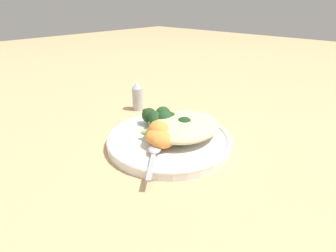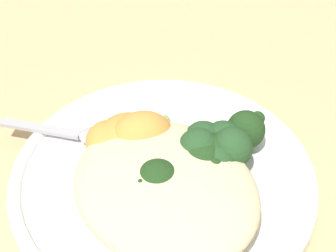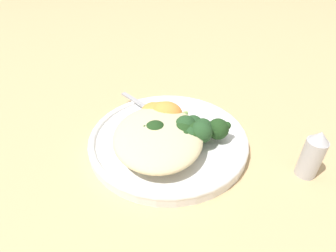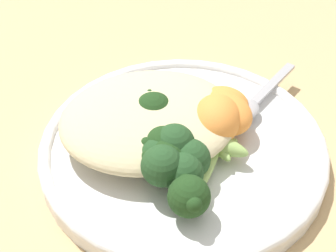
{
  "view_description": "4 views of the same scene",
  "coord_description": "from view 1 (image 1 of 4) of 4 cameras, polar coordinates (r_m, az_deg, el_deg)",
  "views": [
    {
      "loc": [
        0.37,
        0.34,
        0.29
      ],
      "look_at": [
        0.0,
        -0.0,
        0.04
      ],
      "focal_mm": 28.0,
      "sensor_mm": 36.0,
      "label": 1
    },
    {
      "loc": [
        -0.27,
        0.2,
        0.38
      ],
      "look_at": [
        0.01,
        -0.02,
        0.06
      ],
      "focal_mm": 60.0,
      "sensor_mm": 36.0,
      "label": 2
    },
    {
      "loc": [
        -0.35,
        0.03,
        0.3
      ],
      "look_at": [
        -0.0,
        0.0,
        0.04
      ],
      "focal_mm": 28.0,
      "sensor_mm": 36.0,
      "label": 3
    },
    {
      "loc": [
        -0.1,
        -0.36,
        0.38
      ],
      "look_at": [
        -0.01,
        0.01,
        0.04
      ],
      "focal_mm": 60.0,
      "sensor_mm": 36.0,
      "label": 4
    }
  ],
  "objects": [
    {
      "name": "salt_shaker",
      "position": [
        0.75,
        -6.68,
        6.41
      ],
      "size": [
        0.03,
        0.03,
        0.08
      ],
      "color": "#B2B2B7",
      "rests_on": "ground_plane"
    },
    {
      "name": "sweet_potato_chunk_0",
      "position": [
        0.54,
        -1.71,
        -1.22
      ],
      "size": [
        0.06,
        0.07,
        0.04
      ],
      "primitive_type": "ellipsoid",
      "rotation": [
        0.0,
        0.0,
        1.19
      ],
      "color": "orange",
      "rests_on": "plate"
    },
    {
      "name": "broccoli_stalk_2",
      "position": [
        0.58,
        -0.15,
        0.88
      ],
      "size": [
        0.09,
        0.04,
        0.04
      ],
      "rotation": [
        0.0,
        0.0,
        3.21
      ],
      "color": "#8EB25B",
      "rests_on": "plate"
    },
    {
      "name": "broccoli_stalk_1",
      "position": [
        0.56,
        1.96,
        -0.39
      ],
      "size": [
        0.1,
        0.09,
        0.04
      ],
      "rotation": [
        0.0,
        0.0,
        2.43
      ],
      "color": "#8EB25B",
      "rests_on": "plate"
    },
    {
      "name": "kale_tuft",
      "position": [
        0.6,
        -1.29,
        1.67
      ],
      "size": [
        0.06,
        0.06,
        0.04
      ],
      "color": "#234723",
      "rests_on": "plate"
    },
    {
      "name": "plate",
      "position": [
        0.57,
        0.25,
        -2.87
      ],
      "size": [
        0.27,
        0.27,
        0.02
      ],
      "color": "white",
      "rests_on": "ground_plane"
    },
    {
      "name": "sweet_potato_chunk_2",
      "position": [
        0.51,
        -1.07,
        -3.16
      ],
      "size": [
        0.06,
        0.06,
        0.03
      ],
      "primitive_type": "ellipsoid",
      "rotation": [
        0.0,
        0.0,
        5.77
      ],
      "color": "orange",
      "rests_on": "plate"
    },
    {
      "name": "spoon",
      "position": [
        0.49,
        -3.12,
        -5.99
      ],
      "size": [
        0.1,
        0.09,
        0.01
      ],
      "rotation": [
        0.0,
        0.0,
        0.69
      ],
      "color": "#A3A3A8",
      "rests_on": "plate"
    },
    {
      "name": "quinoa_mound",
      "position": [
        0.57,
        3.6,
        0.02
      ],
      "size": [
        0.17,
        0.14,
        0.04
      ],
      "primitive_type": "ellipsoid",
      "color": "beige",
      "rests_on": "plate"
    },
    {
      "name": "sweet_potato_chunk_1",
      "position": [
        0.52,
        -1.83,
        -2.43
      ],
      "size": [
        0.07,
        0.07,
        0.03
      ],
      "primitive_type": "ellipsoid",
      "rotation": [
        0.0,
        0.0,
        5.13
      ],
      "color": "orange",
      "rests_on": "plate"
    },
    {
      "name": "broccoli_stalk_3",
      "position": [
        0.59,
        -1.0,
        1.16
      ],
      "size": [
        0.08,
        0.05,
        0.04
      ],
      "rotation": [
        0.0,
        0.0,
        3.48
      ],
      "color": "#8EB25B",
      "rests_on": "plate"
    },
    {
      "name": "broccoli_stalk_4",
      "position": [
        0.61,
        -3.95,
        1.76
      ],
      "size": [
        0.07,
        0.1,
        0.04
      ],
      "rotation": [
        0.0,
        0.0,
        4.1
      ],
      "color": "#8EB25B",
      "rests_on": "plate"
    },
    {
      "name": "ground_plane",
      "position": [
        0.58,
        0.28,
        -3.91
      ],
      "size": [
        4.0,
        4.0,
        0.0
      ],
      "primitive_type": "plane",
      "color": "tan"
    },
    {
      "name": "broccoli_stalk_0",
      "position": [
        0.54,
        1.25,
        -2.11
      ],
      "size": [
        0.05,
        0.1,
        0.03
      ],
      "rotation": [
        0.0,
        0.0,
        1.83
      ],
      "color": "#8EB25B",
      "rests_on": "plate"
    }
  ]
}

